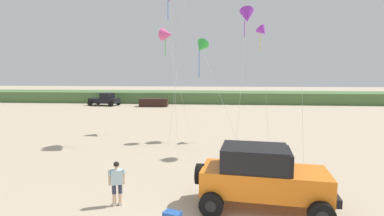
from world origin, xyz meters
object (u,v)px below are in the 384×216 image
distant_pickup (105,100)px  kite_black_sled (167,35)px  kite_blue_swept (262,31)px  kite_yellow_diamond (201,47)px  jeep (262,176)px  distant_sedan (154,103)px  kite_green_box (247,16)px  person_watching (117,181)px

distant_pickup → kite_black_sled: kite_black_sled is taller
kite_blue_swept → kite_yellow_diamond: kite_blue_swept is taller
jeep → distant_sedan: bearing=108.9°
distant_sedan → kite_black_sled: (5.46, -19.08, 7.45)m
kite_yellow_diamond → kite_green_box: kite_green_box is taller
person_watching → jeep: bearing=2.9°
distant_pickup → kite_blue_swept: (20.73, -21.80, 6.99)m
distant_sedan → kite_green_box: 25.36m
distant_sedan → kite_blue_swept: 25.75m
kite_blue_swept → person_watching: bearing=-119.4°
kite_blue_swept → kite_green_box: (-1.13, 0.24, 1.14)m
jeep → kite_yellow_diamond: bearing=104.7°
distant_sedan → distant_pickup: bearing=173.8°
distant_sedan → kite_green_box: size_ratio=0.43×
person_watching → kite_green_box: size_ratio=0.17×
person_watching → distant_sedan: bearing=100.3°
kite_blue_swept → kite_green_box: 1.62m
kite_green_box → kite_black_sled: kite_green_box is taller
jeep → distant_pickup: bearing=119.7°
kite_yellow_diamond → kite_blue_swept: bearing=13.3°
distant_sedan → kite_blue_swept: kite_blue_swept is taller
person_watching → kite_green_box: (5.71, 12.36, 8.13)m
kite_blue_swept → kite_black_sled: (-7.38, 2.00, 0.12)m
distant_sedan → kite_black_sled: bearing=-75.1°
person_watching → distant_pickup: size_ratio=0.34×
distant_sedan → kite_blue_swept: size_ratio=0.50×
jeep → distant_pickup: (-19.16, 33.65, -0.26)m
distant_pickup → kite_green_box: kite_green_box is taller
person_watching → kite_yellow_diamond: bearing=77.6°
person_watching → kite_black_sled: (-0.55, 14.12, 7.11)m
distant_pickup → kite_yellow_diamond: (16.33, -22.84, 5.81)m
jeep → kite_black_sled: (-5.81, 13.85, 6.85)m
distant_pickup → kite_green_box: (19.61, -21.55, 8.13)m
kite_yellow_diamond → kite_black_sled: size_ratio=0.85×
jeep → kite_blue_swept: bearing=82.4°
jeep → kite_black_sled: size_ratio=0.57×
kite_blue_swept → kite_black_sled: kite_black_sled is taller
kite_yellow_diamond → kite_green_box: 4.22m
distant_pickup → kite_yellow_diamond: bearing=-54.4°
jeep → distant_sedan: jeep is taller
jeep → distant_sedan: size_ratio=1.18×
kite_blue_swept → kite_green_box: size_ratio=0.86×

